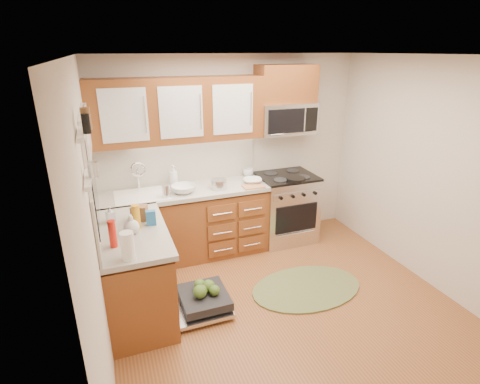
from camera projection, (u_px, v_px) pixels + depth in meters
name	position (u px, v px, depth m)	size (l,w,h in m)	color
floor	(287.00, 308.00, 3.93)	(3.50, 3.50, 0.00)	brown
ceiling	(301.00, 55.00, 3.03)	(3.50, 3.50, 0.00)	white
wall_back	(232.00, 153.00, 5.01)	(3.50, 0.04, 2.50)	beige
wall_front	(453.00, 315.00, 1.95)	(3.50, 0.04, 2.50)	beige
wall_left	(94.00, 227.00, 2.91)	(0.04, 3.50, 2.50)	beige
wall_right	(437.00, 177.00, 4.05)	(0.04, 3.50, 2.50)	beige
base_cabinet_back	(187.00, 226.00, 4.81)	(2.05, 0.60, 0.85)	brown
base_cabinet_left	(136.00, 275.00, 3.76)	(0.60, 1.25, 0.85)	brown
countertop_back	(185.00, 191.00, 4.63)	(2.07, 0.64, 0.05)	#A3A095
countertop_left	(133.00, 232.00, 3.59)	(0.64, 1.27, 0.05)	#A3A095
backsplash_back	(179.00, 161.00, 4.78)	(2.05, 0.02, 0.57)	#B1AA9E
backsplash_left	(96.00, 207.00, 3.39)	(0.02, 1.25, 0.57)	#B1AA9E
upper_cabinets	(178.00, 110.00, 4.40)	(2.05, 0.35, 0.75)	brown
cabinet_over_mw	(286.00, 84.00, 4.77)	(0.76, 0.35, 0.47)	brown
range	(285.00, 208.00, 5.23)	(0.76, 0.64, 0.95)	silver
microwave	(285.00, 118.00, 4.90)	(0.76, 0.38, 0.40)	silver
sink	(143.00, 205.00, 4.48)	(0.62, 0.50, 0.26)	white
dishwasher	(200.00, 302.00, 3.87)	(0.70, 0.60, 0.20)	silver
window	(90.00, 172.00, 3.24)	(0.03, 1.05, 1.05)	white
window_blind	(88.00, 134.00, 3.14)	(0.02, 0.96, 0.40)	white
shelf_upper	(81.00, 134.00, 2.33)	(0.04, 0.40, 0.03)	white
shelf_lower	(88.00, 180.00, 2.43)	(0.04, 0.40, 0.03)	white
rug	(307.00, 288.00, 4.25)	(1.29, 0.84, 0.02)	olive
skillet	(296.00, 179.00, 4.83)	(0.25, 0.25, 0.05)	black
stock_pot	(219.00, 184.00, 4.63)	(0.20, 0.20, 0.12)	silver
cutting_board	(253.00, 186.00, 4.69)	(0.27, 0.17, 0.02)	#B17551
canister	(166.00, 191.00, 4.34)	(0.10, 0.10, 0.15)	silver
paper_towel_roll	(128.00, 246.00, 3.05)	(0.11, 0.11, 0.24)	white
mustard_bottle	(136.00, 217.00, 3.58)	(0.08, 0.08, 0.24)	orange
red_bottle	(113.00, 234.00, 3.24)	(0.07, 0.07, 0.25)	red
wooden_box	(139.00, 213.00, 3.76)	(0.15, 0.11, 0.15)	brown
blue_carton	(151.00, 218.00, 3.66)	(0.09, 0.06, 0.15)	#22619E
bowl_a	(252.00, 181.00, 4.83)	(0.24, 0.24, 0.06)	#999999
bowl_b	(183.00, 189.00, 4.51)	(0.29, 0.29, 0.09)	#999999
cup	(248.00, 172.00, 5.08)	(0.14, 0.14, 0.11)	#999999
soap_bottle_a	(174.00, 176.00, 4.67)	(0.11, 0.11, 0.28)	#999999
soap_bottle_b	(110.00, 214.00, 3.72)	(0.08, 0.08, 0.17)	#999999
soap_bottle_c	(131.00, 224.00, 3.49)	(0.15, 0.15, 0.19)	#999999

